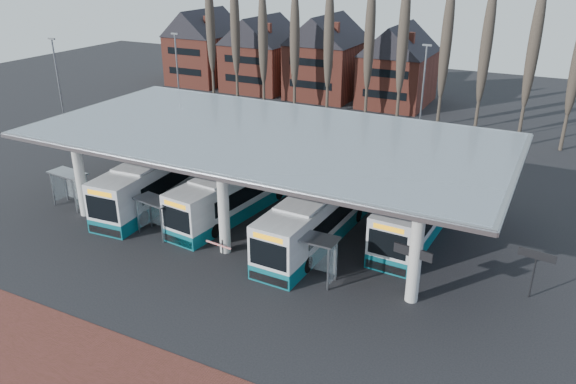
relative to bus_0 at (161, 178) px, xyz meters
The scene contains 17 objects.
ground 11.45m from the bus_0, 39.55° to the right, with size 140.00×140.00×0.00m, color black.
station_canopy 9.61m from the bus_0, ahead, with size 32.00×16.00×6.34m.
poplar_row 28.13m from the bus_0, 71.31° to the left, with size 45.10×1.10×14.50m.
townhouse_row 37.69m from the bus_0, 100.81° to the left, with size 36.80×10.30×12.25m.
lamp_post_a 17.83m from the bus_0, 122.08° to the left, with size 0.80×0.16×10.17m.
lamp_post_b 24.15m from the bus_0, 51.92° to the left, with size 0.80×0.16×10.17m.
lamp_post_d 18.91m from the bus_0, 158.53° to the left, with size 0.80×0.16×10.17m.
bus_0 is the anchor object (origin of this frame).
bus_1 6.36m from the bus_0, ahead, with size 4.01×12.58×3.43m.
bus_2 13.30m from the bus_0, ahead, with size 3.20×12.91×3.56m.
bus_3 19.25m from the bus_0, 10.90° to the left, with size 3.28×12.64×3.48m.
shelter_0 6.55m from the bus_0, 142.86° to the right, with size 3.04×1.72×2.71m.
shelter_1 5.81m from the bus_0, 54.11° to the right, with size 2.99×1.85×2.59m.
shelter_2 15.82m from the bus_0, 18.94° to the right, with size 3.02×1.52×2.80m.
info_sign_0 21.19m from the bus_0, 13.11° to the right, with size 2.19×0.49×3.27m.
info_sign_1 26.50m from the bus_0, ahead, with size 1.94×0.35×2.89m.
barrier 10.31m from the bus_0, 31.64° to the right, with size 1.97×0.63×0.98m.
Camera 1 is at (17.71, -23.59, 17.54)m, focal length 35.00 mm.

